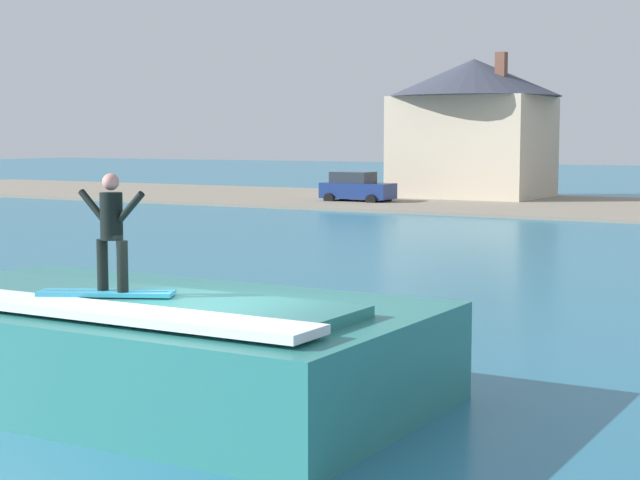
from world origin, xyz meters
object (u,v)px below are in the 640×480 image
Objects in this scene: surfer at (112,226)px; house_with_chimney at (473,120)px; wave_crest at (140,346)px; car_near_shore at (357,188)px; surfboard at (106,293)px.

house_with_chimney is (-13.90, 48.60, 2.27)m from surfer.
wave_crest is 50.04m from house_with_chimney.
house_with_chimney is (-13.80, 47.92, 4.12)m from wave_crest.
car_near_shore reaches higher than wave_crest.
surfboard is 50.66m from house_with_chimney.
house_with_chimney is at bearing 106.06° from wave_crest.
house_with_chimney is at bearing 105.84° from surfboard.
surfer is 45.04m from car_near_shore.
surfboard is (0.01, -0.71, 0.89)m from wave_crest.
car_near_shore is at bearing -119.62° from house_with_chimney.
surfboard is 0.97m from surfer.
wave_crest is at bearing 90.56° from surfboard.
wave_crest is at bearing -66.05° from car_near_shore.
surfboard reaches higher than wave_crest.
house_with_chimney reaches higher than wave_crest.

